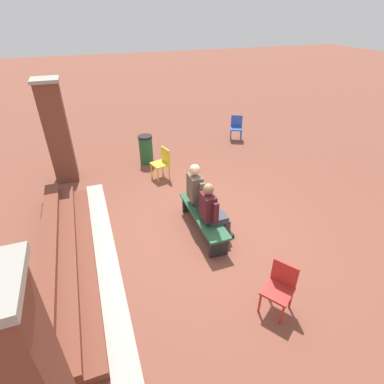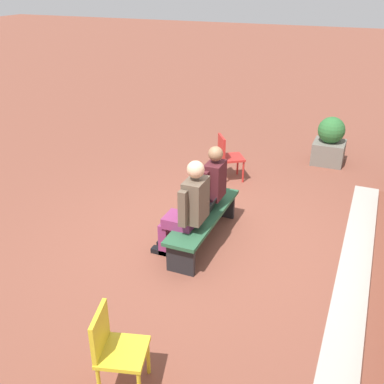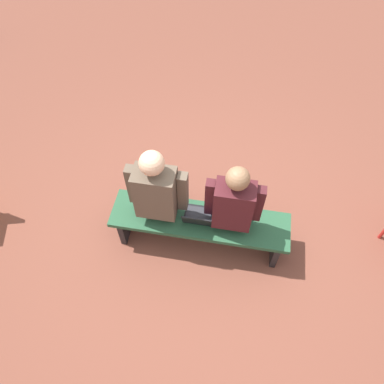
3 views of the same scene
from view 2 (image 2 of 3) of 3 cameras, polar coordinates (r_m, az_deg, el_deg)
The scene contains 9 objects.
ground_plane at distance 6.40m, azimuth 1.60°, elevation -6.40°, with size 60.00×60.00×0.00m, color brown.
concrete_strip at distance 6.12m, azimuth 19.83°, elevation -9.82°, with size 5.56×0.40×0.01m, color #A8A399.
bench at distance 6.24m, azimuth 1.53°, elevation -3.52°, with size 1.80×0.44×0.45m.
person_student at distance 6.35m, azimuth 2.01°, elevation 0.66°, with size 0.53×0.68×1.33m.
person_adult at distance 5.75m, azimuth -0.57°, elevation -1.95°, with size 0.57×0.72×1.39m.
laptop at distance 6.16m, azimuth 1.64°, elevation -2.38°, with size 0.32×0.29×0.21m.
plastic_chair_foreground at distance 4.23m, azimuth -9.92°, elevation -18.73°, with size 0.52×0.52×0.84m.
plastic_chair_near_bench_left at distance 8.15m, azimuth 4.51°, elevation 4.73°, with size 0.58×0.58×0.84m.
planter at distance 9.30m, azimuth 17.09°, elevation 6.09°, with size 0.60×0.60×0.94m.
Camera 2 is at (5.05, 1.92, 3.43)m, focal length 42.00 mm.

